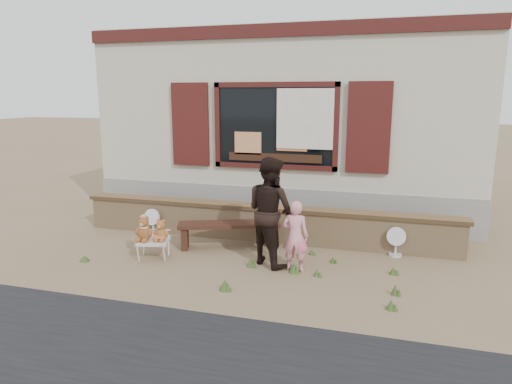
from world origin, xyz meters
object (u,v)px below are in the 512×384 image
(bench, at_px, (229,229))
(teddy_bear_left, at_px, (144,228))
(adult, at_px, (270,211))
(teddy_bear_right, at_px, (161,230))
(folding_chair, at_px, (153,242))
(child, at_px, (295,236))

(bench, bearing_deg, teddy_bear_left, -162.56)
(teddy_bear_left, bearing_deg, adult, -5.85)
(teddy_bear_left, relative_size, adult, 0.25)
(teddy_bear_right, bearing_deg, teddy_bear_left, 180.00)
(bench, height_order, adult, adult)
(bench, relative_size, folding_chair, 3.02)
(child, relative_size, adult, 0.64)
(bench, xyz_separation_m, teddy_bear_right, (-0.89, -0.82, 0.15))
(bench, relative_size, adult, 1.04)
(folding_chair, distance_m, teddy_bear_left, 0.28)
(bench, bearing_deg, folding_chair, -160.30)
(bench, relative_size, teddy_bear_left, 4.24)
(bench, height_order, teddy_bear_left, teddy_bear_left)
(bench, xyz_separation_m, child, (1.33, -0.75, 0.22))
(teddy_bear_left, xyz_separation_m, adult, (2.05, 0.35, 0.34))
(folding_chair, xyz_separation_m, teddy_bear_right, (0.13, 0.04, 0.21))
(teddy_bear_left, height_order, child, child)
(adult, bearing_deg, folding_chair, 43.91)
(teddy_bear_left, relative_size, teddy_bear_right, 1.17)
(teddy_bear_right, xyz_separation_m, child, (2.22, 0.07, 0.07))
(teddy_bear_right, bearing_deg, child, -13.70)
(teddy_bear_right, relative_size, child, 0.33)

